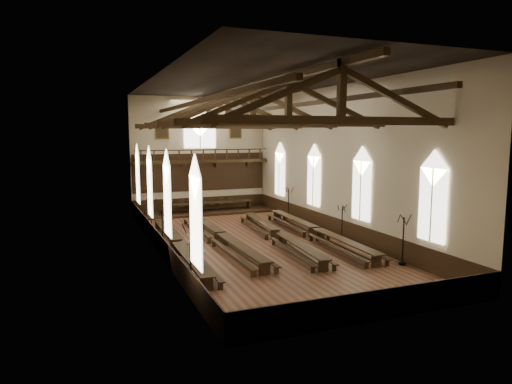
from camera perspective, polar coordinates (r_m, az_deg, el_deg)
ground at (r=29.01m, az=-0.36°, el=-6.35°), size 26.00×26.00×0.00m
room_walls at (r=28.18m, az=-0.37°, el=6.51°), size 26.00×26.00×26.00m
wainscot_band at (r=28.88m, az=-0.36°, el=-5.19°), size 12.00×26.00×1.20m
side_windows at (r=28.36m, az=-0.37°, el=1.01°), size 11.85×19.80×4.50m
end_window at (r=40.48m, az=-7.03°, el=7.81°), size 2.80×0.12×3.80m
minstrels_gallery at (r=40.36m, az=-6.87°, el=3.10°), size 11.80×1.24×3.70m
portraits at (r=40.48m, az=-7.03°, el=7.64°), size 7.75×0.09×1.45m
roof_trusses at (r=28.21m, az=-0.37°, el=10.08°), size 11.70×25.70×2.80m
refectory_row_a at (r=26.80m, az=-9.81°, el=-6.43°), size 1.62×14.32×0.74m
refectory_row_b at (r=28.61m, az=-4.38°, el=-5.44°), size 1.60×14.42×0.75m
refectory_row_c at (r=29.19m, az=2.89°, el=-5.24°), size 1.96×14.04×0.70m
refectory_row_d at (r=30.23m, az=7.56°, el=-4.79°), size 1.78×14.43×0.75m
dais at (r=39.70m, az=-5.87°, el=-2.49°), size 11.40×2.98×0.20m
high_table at (r=39.59m, az=-5.88°, el=-1.45°), size 7.96×1.13×0.74m
high_chairs at (r=40.34m, az=-6.17°, el=-1.43°), size 4.96×0.47×0.98m
candelabrum_left_near at (r=21.21m, az=-8.16°, el=-9.18°), size 0.85×0.85×2.87m
candelabrum_left_mid at (r=28.17m, az=-11.61°, el=-5.42°), size 0.68×0.72×2.36m
candelabrum_left_far at (r=32.32m, az=-12.93°, el=-3.78°), size 0.71×0.72×2.42m
candelabrum_right_near at (r=25.29m, az=17.86°, el=-6.87°), size 0.77×0.81×2.69m
candelabrum_right_mid at (r=29.98m, az=10.68°, el=-4.64°), size 0.71×0.66×2.34m
candelabrum_right_far at (r=36.83m, az=4.07°, el=-2.15°), size 0.79×0.74×2.62m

